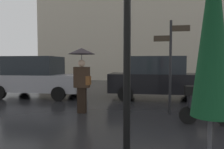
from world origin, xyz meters
TOP-DOWN VIEW (x-y plane):
  - folded_patio_umbrella_near at (0.99, -0.96)m, footprint 0.52×0.52m
  - pedestrian_with_umbrella at (-1.49, 3.32)m, footprint 0.87×0.87m
  - parked_scooter at (2.03, 2.61)m, footprint 1.35×0.32m
  - parked_car_left at (1.13, 6.33)m, footprint 4.46×2.00m
  - parked_car_right at (-4.58, 6.08)m, footprint 4.31×2.07m
  - street_signpost at (1.30, 3.56)m, footprint 1.08×0.08m
  - building_block at (0.00, 17.01)m, footprint 19.96×2.41m

SIDE VIEW (x-z plane):
  - parked_scooter at x=2.03m, z-range -0.06..1.17m
  - parked_car_right at x=-4.58m, z-range 0.00..1.94m
  - parked_car_left at x=1.13m, z-range 0.02..1.93m
  - pedestrian_with_umbrella at x=-1.49m, z-range 0.47..2.57m
  - folded_patio_umbrella_near at x=0.99m, z-range 0.42..3.13m
  - street_signpost at x=1.30m, z-range 0.31..3.24m
  - building_block at x=0.00m, z-range 0.00..14.73m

